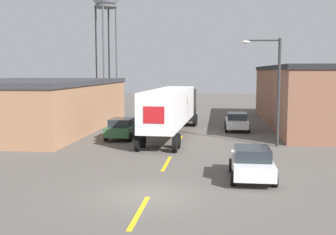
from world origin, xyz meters
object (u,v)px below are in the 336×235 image
Objects in this scene: parked_car_left_far at (122,128)px; street_lamp at (274,83)px; parked_car_right_near at (252,162)px; parked_car_right_far at (237,121)px; semi_truck at (173,107)px.

parked_car_left_far is 11.84m from street_lamp.
parked_car_right_near and parked_car_right_far have the same top height.
parked_car_right_near is 10.11m from street_lamp.
semi_truck is 4.53m from parked_car_left_far.
semi_truck is 3.76× the size of parked_car_right_far.
parked_car_left_far is (-8.99, -5.48, 0.00)m from parked_car_right_far.
parked_car_right_near is at bearing -51.47° from parked_car_left_far.
parked_car_right_near and parked_car_left_far have the same top height.
parked_car_left_far is 0.58× the size of street_lamp.
semi_truck reaches higher than parked_car_right_far.
parked_car_right_far is (0.00, 16.77, 0.00)m from parked_car_right_near.
semi_truck is 6.45m from parked_car_right_far.
parked_car_right_far is at bearing 31.37° from parked_car_left_far.
parked_car_right_near is at bearing -102.94° from street_lamp.
parked_car_right_near is 16.77m from parked_car_right_far.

